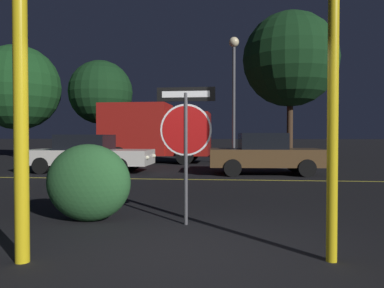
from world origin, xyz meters
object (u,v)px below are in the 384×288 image
yellow_pole_left (21,114)px  yellow_pole_right (333,104)px  hedge_bush_1 (89,183)px  passing_car_2 (265,154)px  delivery_truck (157,131)px  stop_sign (186,129)px  passing_car_1 (88,153)px  street_lamp (234,77)px  tree_0 (101,93)px  tree_1 (290,60)px  tree_2 (18,88)px

yellow_pole_left → yellow_pole_right: bearing=5.7°
hedge_bush_1 → passing_car_2: (3.63, 7.79, 0.10)m
delivery_truck → hedge_bush_1: bearing=7.4°
stop_sign → passing_car_1: (-4.63, 8.00, -0.81)m
hedge_bush_1 → street_lamp: street_lamp is taller
passing_car_1 → delivery_truck: (1.73, 5.04, 0.92)m
passing_car_2 → tree_0: (-9.33, 9.38, 3.38)m
tree_1 → tree_2: (-16.71, 2.13, -1.05)m
yellow_pole_left → tree_0: (-5.69, 19.16, 2.47)m
hedge_bush_1 → tree_1: bearing=69.0°
hedge_bush_1 → passing_car_1: bearing=110.9°
passing_car_1 → tree_2: tree_2 is taller
passing_car_1 → street_lamp: bearing=130.0°
street_lamp → stop_sign: bearing=-94.5°
passing_car_1 → tree_2: size_ratio=0.69×
yellow_pole_left → passing_car_1: size_ratio=0.67×
tree_1 → tree_2: tree_1 is taller
hedge_bush_1 → tree_1: (5.66, 14.73, 4.85)m
tree_0 → tree_2: 5.36m
stop_sign → tree_1: 15.86m
street_lamp → tree_0: 9.53m
yellow_pole_left → tree_1: bearing=71.3°
tree_0 → tree_2: bearing=-176.7°
yellow_pole_left → street_lamp: 14.92m
yellow_pole_left → yellow_pole_right: yellow_pole_right is taller
yellow_pole_left → passing_car_2: (3.63, 9.78, -0.91)m
delivery_truck → passing_car_1: bearing=-17.2°
yellow_pole_right → passing_car_2: (0.20, 9.44, -1.03)m
tree_0 → street_lamp: bearing=-29.5°
yellow_pole_left → tree_2: 22.02m
delivery_truck → stop_sign: bearing=14.3°
tree_0 → tree_2: (-5.34, -0.31, 0.33)m
passing_car_1 → tree_0: (-2.68, 9.25, 3.40)m
yellow_pole_right → tree_1: size_ratio=0.44×
passing_car_2 → delivery_truck: size_ratio=0.76×
tree_2 → street_lamp: bearing=-17.8°
hedge_bush_1 → tree_1: 16.51m
stop_sign → passing_car_2: 8.17m
delivery_truck → tree_2: (-9.76, 3.90, 2.80)m
hedge_bush_1 → tree_2: 20.51m
stop_sign → hedge_bush_1: stop_sign is taller
street_lamp → yellow_pole_left: bearing=-100.2°
passing_car_2 → delivery_truck: delivery_truck is taller
yellow_pole_left → hedge_bush_1: (0.01, 1.99, -1.01)m
delivery_truck → tree_0: tree_0 is taller
hedge_bush_1 → tree_0: size_ratio=0.23×
passing_car_1 → yellow_pole_right: bearing=34.9°
passing_car_1 → tree_1: bearing=129.0°
street_lamp → tree_1: (3.06, 2.25, 1.25)m
yellow_pole_left → delivery_truck: 15.00m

